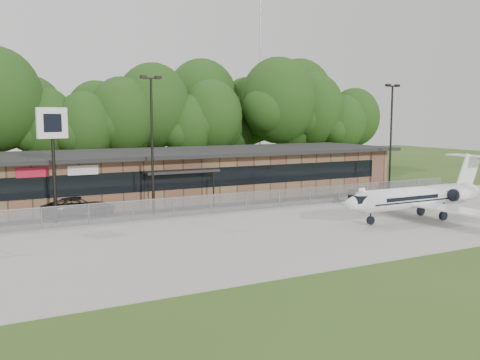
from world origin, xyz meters
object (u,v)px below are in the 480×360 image
terminal (180,174)px  business_jet (420,198)px  suv (79,206)px  pole_sign (53,135)px

terminal → business_jet: bearing=-57.9°
terminal → suv: 11.15m
suv → pole_sign: pole_sign is taller
pole_sign → terminal: bearing=18.9°
terminal → pole_sign: (-11.85, -7.14, 3.88)m
suv → pole_sign: bearing=148.6°
business_jet → pole_sign: pole_sign is taller
suv → pole_sign: size_ratio=0.67×
terminal → suv: size_ratio=7.75×
business_jet → terminal: bearing=122.2°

